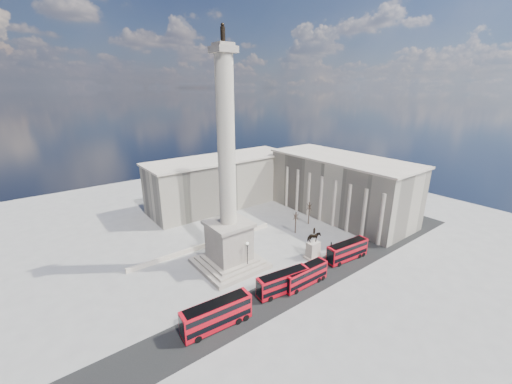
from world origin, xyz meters
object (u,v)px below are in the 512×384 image
Objects in this scene: red_bus_c at (305,275)px; equestrian_statue at (313,248)px; red_bus_a at (217,314)px; pedestrian_walking at (336,246)px; pedestrian_standing at (331,245)px; pedestrian_crossing at (277,275)px; red_bus_b at (283,282)px; red_bus_d at (347,251)px; victorian_lamp at (247,255)px; nelsons_column at (228,213)px.

equestrian_statue reaches higher than red_bus_c.
red_bus_a is 6.54× the size of pedestrian_walking.
pedestrian_crossing is at bearing -30.62° from pedestrian_standing.
red_bus_d is at bearing 8.09° from red_bus_b.
equestrian_statue reaches higher than red_bus_b.
red_bus_b is 5.94× the size of pedestrian_walking.
red_bus_a is 17.62m from victorian_lamp.
victorian_lamp is (1.60, -4.75, -8.62)m from nelsons_column.
nelsons_column is 22.25m from red_bus_a.
red_bus_a is 20.59m from red_bus_c.
pedestrian_walking is at bearing 19.69° from red_bus_b.
red_bus_b reaches higher than red_bus_c.
pedestrian_walking is at bearing -6.78° from equestrian_statue.
red_bus_c is 5.63× the size of pedestrian_walking.
pedestrian_standing is (1.54, 6.05, -1.56)m from red_bus_d.
red_bus_a is 1.70× the size of victorian_lamp.
red_bus_c is at bearing 2.62° from red_bus_a.
pedestrian_crossing is at bearing -63.56° from nelsons_column.
pedestrian_standing is 1.05× the size of pedestrian_crossing.
nelsons_column is at bearing -55.09° from pedestrian_standing.
equestrian_statue reaches higher than red_bus_d.
victorian_lamp reaches higher than pedestrian_standing.
equestrian_statue is 4.84× the size of pedestrian_standing.
pedestrian_walking is (7.55, -0.90, -1.78)m from equestrian_statue.
red_bus_b is 20.42m from red_bus_d.
nelsons_column is 30.52× the size of pedestrian_standing.
red_bus_c is 6.53× the size of pedestrian_standing.
red_bus_b is at bearing -78.82° from nelsons_column.
red_bus_a is at bearing -142.81° from victorian_lamp.
red_bus_c is 0.94× the size of red_bus_d.
equestrian_statue reaches higher than victorian_lamp.
pedestrian_crossing is (17.61, 4.84, -1.83)m from red_bus_a.
pedestrian_standing is 19.76m from pedestrian_crossing.
victorian_lamp is at bearing -45.47° from pedestrian_standing.
red_bus_b is 0.99× the size of red_bus_d.
nelsons_column reaches higher than red_bus_c.
red_bus_c is 15.20m from red_bus_d.
red_bus_b is (15.33, 0.42, -0.26)m from red_bus_a.
equestrian_statue is (17.54, -9.34, -10.19)m from nelsons_column.
equestrian_statue is at bearing 28.70° from red_bus_b.
red_bus_d is 18.71m from pedestrian_crossing.
equestrian_statue reaches higher than pedestrian_standing.
red_bus_c is 17.84m from pedestrian_walking.
red_bus_c reaches higher than pedestrian_standing.
red_bus_a is 30.52m from equestrian_statue.
nelsons_column is at bearing -0.36° from pedestrian_crossing.
red_bus_d is at bearing -32.34° from nelsons_column.
red_bus_b is 22.68m from pedestrian_walking.
nelsons_column reaches higher than pedestrian_walking.
red_bus_b is 10.46m from victorian_lamp.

